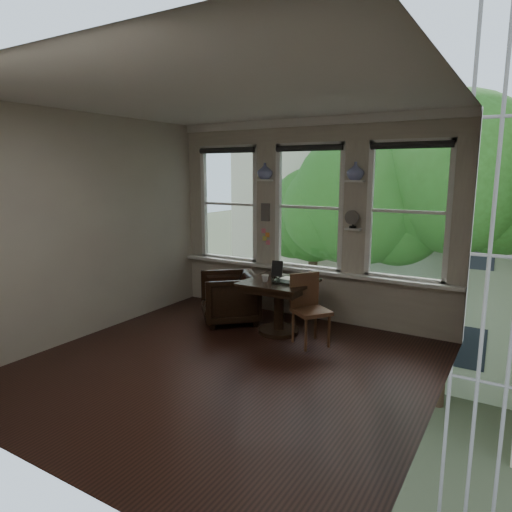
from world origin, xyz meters
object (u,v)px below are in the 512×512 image
Objects in this scene: table at (279,307)px; armchair_left at (230,297)px; side_chair_right at (311,311)px; laptop at (285,283)px; mug at (265,278)px.

armchair_left is at bearing 176.32° from table.
side_chair_right is at bearing -17.05° from table.
armchair_left is at bearing 116.52° from side_chair_right.
side_chair_right is at bearing 4.51° from laptop.
side_chair_right reaches higher than table.
armchair_left is (-0.87, 0.06, -0.00)m from table.
table is 0.60m from side_chair_right.
table is at bearing 43.88° from armchair_left.
side_chair_right is 0.79m from mug.
mug is (-0.15, -0.13, 0.42)m from table.
side_chair_right is (0.57, -0.17, 0.09)m from table.
armchair_left is 1.12m from laptop.
side_chair_right reaches higher than laptop.
mug is at bearing 122.15° from side_chair_right.
side_chair_right is 8.90× the size of mug.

